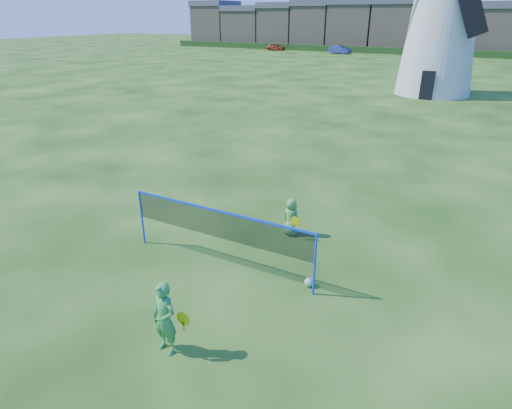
{
  "coord_description": "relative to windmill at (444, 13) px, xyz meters",
  "views": [
    {
      "loc": [
        4.91,
        -8.06,
        5.81
      ],
      "look_at": [
        0.2,
        0.5,
        1.5
      ],
      "focal_mm": 30.34,
      "sensor_mm": 36.0,
      "label": 1
    }
  ],
  "objects": [
    {
      "name": "ground",
      "position": [
        -0.25,
        -29.21,
        -5.93
      ],
      "size": [
        220.0,
        220.0,
        0.0
      ],
      "primitive_type": "plane",
      "color": "black",
      "rests_on": "ground"
    },
    {
      "name": "player_girl",
      "position": [
        0.14,
        -32.5,
        -5.19
      ],
      "size": [
        0.71,
        0.43,
        1.47
      ],
      "rotation": [
        0.0,
        0.0,
        -0.15
      ],
      "color": "green",
      "rests_on": "ground"
    },
    {
      "name": "badminton_net",
      "position": [
        -0.63,
        -29.51,
        -4.79
      ],
      "size": [
        5.05,
        0.05,
        1.55
      ],
      "color": "blue",
      "rests_on": "ground"
    },
    {
      "name": "hedge",
      "position": [
        -22.25,
        36.79,
        -5.43
      ],
      "size": [
        62.0,
        0.8,
        1.0
      ],
      "primitive_type": "cube",
      "color": "#193814",
      "rests_on": "ground"
    },
    {
      "name": "car_left",
      "position": [
        -31.02,
        34.72,
        -5.36
      ],
      "size": [
        3.44,
        1.56,
        1.14
      ],
      "primitive_type": "imported",
      "rotation": [
        0.0,
        0.0,
        1.63
      ],
      "color": "maroon",
      "rests_on": "ground"
    },
    {
      "name": "windmill",
      "position": [
        0.0,
        0.0,
        0.0
      ],
      "size": [
        13.29,
        5.64,
        17.52
      ],
      "color": "silver",
      "rests_on": "ground"
    },
    {
      "name": "car_right",
      "position": [
        -18.96,
        33.63,
        -5.33
      ],
      "size": [
        3.84,
        1.94,
        1.21
      ],
      "primitive_type": "imported",
      "rotation": [
        0.0,
        0.0,
        1.38
      ],
      "color": "navy",
      "rests_on": "ground"
    },
    {
      "name": "player_boy",
      "position": [
        0.21,
        -27.11,
        -5.38
      ],
      "size": [
        0.65,
        0.45,
        1.09
      ],
      "rotation": [
        0.0,
        0.0,
        2.96
      ],
      "color": "#559C4B",
      "rests_on": "ground"
    },
    {
      "name": "terraced_houses",
      "position": [
        -20.23,
        42.79,
        -1.96
      ],
      "size": [
        64.97,
        8.4,
        8.29
      ],
      "color": "gray",
      "rests_on": "ground"
    },
    {
      "name": "play_ball",
      "position": [
        1.67,
        -29.27,
        -5.82
      ],
      "size": [
        0.22,
        0.22,
        0.22
      ],
      "primitive_type": "sphere",
      "color": "green",
      "rests_on": "ground"
    }
  ]
}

